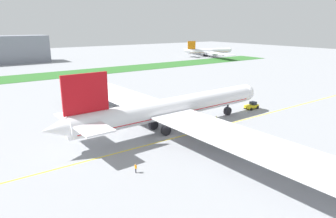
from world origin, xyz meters
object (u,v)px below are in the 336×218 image
object	(u,v)px
airliner_foreground	(170,108)
pushback_tug	(252,106)
service_truck_baggage_loader	(73,99)
parked_airliner_far_centre	(208,51)
ground_crew_marshaller_front	(136,167)
ground_crew_wingwalker_port	(216,118)

from	to	relation	value
airliner_foreground	pushback_tug	bearing A→B (deg)	1.43
airliner_foreground	service_truck_baggage_loader	size ratio (longest dim) A/B	17.81
airliner_foreground	service_truck_baggage_loader	world-z (taller)	airliner_foreground
airliner_foreground	parked_airliner_far_centre	bearing A→B (deg)	44.09
service_truck_baggage_loader	parked_airliner_far_centre	size ratio (longest dim) A/B	0.08
airliner_foreground	ground_crew_marshaller_front	bearing A→B (deg)	-140.67
ground_crew_wingwalker_port	service_truck_baggage_loader	xyz separation A→B (m)	(-24.29, 41.15, 0.69)
ground_crew_marshaller_front	ground_crew_wingwalker_port	bearing A→B (deg)	21.84
ground_crew_marshaller_front	parked_airliner_far_centre	distance (m)	206.11
airliner_foreground	pushback_tug	xyz separation A→B (m)	(31.73, 0.79, -4.39)
airliner_foreground	parked_airliner_far_centre	world-z (taller)	airliner_foreground
parked_airliner_far_centre	ground_crew_wingwalker_port	bearing A→B (deg)	-132.28
pushback_tug	ground_crew_marshaller_front	distance (m)	52.23
pushback_tug	parked_airliner_far_centre	xyz separation A→B (m)	(99.52, 126.37, 3.28)
pushback_tug	parked_airliner_far_centre	size ratio (longest dim) A/B	0.09
parked_airliner_far_centre	ground_crew_marshaller_front	bearing A→B (deg)	-136.45
airliner_foreground	pushback_tug	world-z (taller)	airliner_foreground
airliner_foreground	parked_airliner_far_centre	xyz separation A→B (m)	(131.24, 127.16, -1.11)
ground_crew_marshaller_front	service_truck_baggage_loader	distance (m)	54.46
pushback_tug	service_truck_baggage_loader	distance (m)	57.03
ground_crew_marshaller_front	service_truck_baggage_loader	size ratio (longest dim) A/B	0.31
pushback_tug	ground_crew_wingwalker_port	size ratio (longest dim) A/B	3.94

